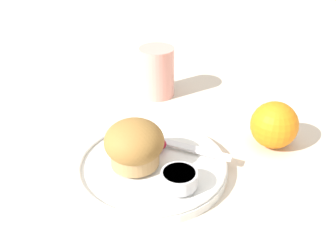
% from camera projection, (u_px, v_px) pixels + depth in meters
% --- Properties ---
extents(ground_plane, '(3.00, 3.00, 0.00)m').
position_uv_depth(ground_plane, '(159.00, 160.00, 0.62)').
color(ground_plane, beige).
extents(plate, '(0.24, 0.24, 0.02)m').
position_uv_depth(plate, '(152.00, 166.00, 0.59)').
color(plate, white).
rests_on(plate, ground_plane).
extents(muffin, '(0.09, 0.09, 0.07)m').
position_uv_depth(muffin, '(134.00, 145.00, 0.57)').
color(muffin, tan).
rests_on(muffin, plate).
extents(cream_ramekin, '(0.05, 0.05, 0.02)m').
position_uv_depth(cream_ramekin, '(179.00, 178.00, 0.53)').
color(cream_ramekin, silver).
rests_on(cream_ramekin, plate).
extents(berry_pair, '(0.03, 0.02, 0.02)m').
position_uv_depth(berry_pair, '(159.00, 143.00, 0.61)').
color(berry_pair, maroon).
rests_on(berry_pair, plate).
extents(butter_knife, '(0.17, 0.05, 0.00)m').
position_uv_depth(butter_knife, '(181.00, 146.00, 0.62)').
color(butter_knife, silver).
rests_on(butter_knife, plate).
extents(orange_fruit, '(0.08, 0.08, 0.08)m').
position_uv_depth(orange_fruit, '(274.00, 125.00, 0.64)').
color(orange_fruit, orange).
rests_on(orange_fruit, ground_plane).
extents(juice_glass, '(0.07, 0.07, 0.11)m').
position_uv_depth(juice_glass, '(157.00, 72.00, 0.80)').
color(juice_glass, '#E5998C').
rests_on(juice_glass, ground_plane).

